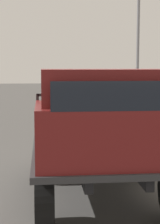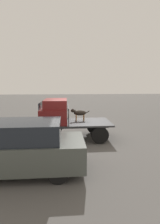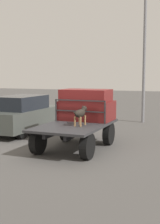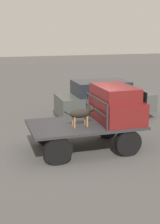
# 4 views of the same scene
# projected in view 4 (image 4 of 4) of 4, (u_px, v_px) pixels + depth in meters

# --- Properties ---
(ground_plane) EXTENTS (80.00, 80.00, 0.00)m
(ground_plane) POSITION_uv_depth(u_px,v_px,m) (85.00, 149.00, 10.25)
(ground_plane) COLOR #514F4C
(flatbed_truck) EXTENTS (3.60, 2.06, 0.89)m
(flatbed_truck) POSITION_uv_depth(u_px,v_px,m) (85.00, 131.00, 10.09)
(flatbed_truck) COLOR black
(flatbed_truck) RESTS_ON ground
(truck_cab) EXTENTS (1.31, 1.94, 1.17)m
(truck_cab) POSITION_uv_depth(u_px,v_px,m) (116.00, 104.00, 10.19)
(truck_cab) COLOR maroon
(truck_cab) RESTS_ON flatbed_truck
(truck_headboard) EXTENTS (0.04, 1.94, 0.82)m
(truck_headboard) POSITION_uv_depth(u_px,v_px,m) (96.00, 106.00, 9.99)
(truck_headboard) COLOR #2D2D30
(truck_headboard) RESTS_ON flatbed_truck
(dog) EXTENTS (1.04, 0.27, 0.67)m
(dog) POSITION_uv_depth(u_px,v_px,m) (82.00, 113.00, 9.61)
(dog) COLOR #9E7547
(dog) RESTS_ON flatbed_truck
(parked_sedan) EXTENTS (4.26, 1.74, 1.68)m
(parked_sedan) POSITION_uv_depth(u_px,v_px,m) (104.00, 100.00, 13.78)
(parked_sedan) COLOR black
(parked_sedan) RESTS_ON ground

